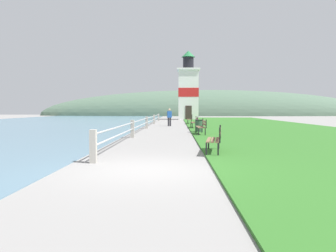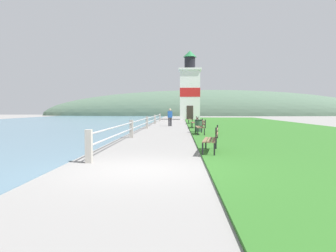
% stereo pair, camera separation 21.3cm
% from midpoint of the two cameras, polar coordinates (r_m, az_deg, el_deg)
% --- Properties ---
extents(ground_plane, '(160.00, 160.00, 0.00)m').
position_cam_midpoint_polar(ground_plane, '(8.28, -4.62, -7.61)').
color(ground_plane, gray).
extents(grass_verge, '(12.00, 58.86, 0.06)m').
position_cam_midpoint_polar(grass_verge, '(28.57, 15.35, -0.13)').
color(grass_verge, '#2D6623').
rests_on(grass_verge, ground_plane).
extents(water_strip, '(24.00, 94.18, 0.01)m').
position_cam_midpoint_polar(water_strip, '(31.58, -26.90, -0.10)').
color(water_strip, slate).
rests_on(water_strip, ground_plane).
extents(seawall_railing, '(0.18, 32.53, 0.95)m').
position_cam_midpoint_polar(seawall_railing, '(25.41, -3.97, 0.83)').
color(seawall_railing, '#A8A399').
rests_on(seawall_railing, ground_plane).
extents(park_bench_near, '(0.71, 1.80, 0.94)m').
position_cam_midpoint_polar(park_bench_near, '(11.27, 7.77, -2.06)').
color(park_bench_near, brown).
rests_on(park_bench_near, ground_plane).
extents(park_bench_midway, '(0.51, 1.99, 0.94)m').
position_cam_midpoint_polar(park_bench_midway, '(19.29, 5.61, 0.04)').
color(park_bench_midway, brown).
rests_on(park_bench_midway, ground_plane).
extents(park_bench_far, '(0.50, 1.87, 0.94)m').
position_cam_midpoint_polar(park_bench_far, '(25.79, 4.50, 0.78)').
color(park_bench_far, brown).
rests_on(park_bench_far, ground_plane).
extents(park_bench_by_lighthouse, '(0.55, 2.01, 0.94)m').
position_cam_midpoint_polar(park_bench_by_lighthouse, '(33.48, 3.75, 1.29)').
color(park_bench_by_lighthouse, brown).
rests_on(park_bench_by_lighthouse, ground_plane).
extents(lighthouse, '(3.26, 3.26, 9.94)m').
position_cam_midpoint_polar(lighthouse, '(47.83, 3.41, 6.20)').
color(lighthouse, white).
rests_on(lighthouse, ground_plane).
extents(person_strolling, '(0.42, 0.31, 1.56)m').
position_cam_midpoint_polar(person_strolling, '(29.04, 0.04, 1.64)').
color(person_strolling, '#28282D').
rests_on(person_strolling, ground_plane).
extents(trash_bin, '(0.54, 0.54, 0.84)m').
position_cam_midpoint_polar(trash_bin, '(21.24, 5.14, -0.00)').
color(trash_bin, '#2D5138').
rests_on(trash_bin, ground_plane).
extents(distant_hillside, '(80.00, 16.00, 12.00)m').
position_cam_midpoint_polar(distant_hillside, '(77.67, 6.86, 1.83)').
color(distant_hillside, '#4C6651').
rests_on(distant_hillside, ground_plane).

